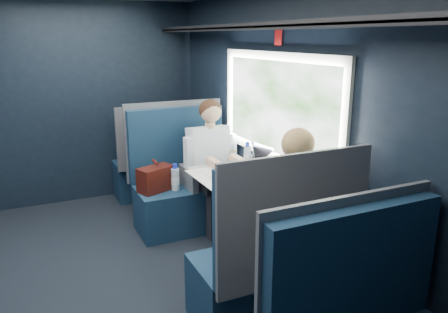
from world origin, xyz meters
name	(u,v)px	position (x,y,z in m)	size (l,w,h in m)	color
ground	(121,285)	(0.00, 0.00, -0.01)	(2.80, 4.20, 0.01)	black
room_shell	(111,98)	(0.02, 0.00, 1.48)	(3.00, 4.40, 2.40)	black
table	(238,187)	(1.03, 0.00, 0.66)	(0.62, 1.00, 0.74)	#54565E
seat_bay_near	(183,186)	(0.84, 0.87, 0.42)	(1.04, 0.62, 1.26)	#0C2138
seat_bay_far	(272,266)	(0.85, -0.87, 0.41)	(1.04, 0.62, 1.26)	#0C2138
seat_row_front	(158,164)	(0.85, 1.80, 0.41)	(1.04, 0.51, 1.16)	#0C2138
man	(213,160)	(1.10, 0.70, 0.72)	(0.53, 0.56, 1.32)	black
woman	(291,208)	(1.10, -0.71, 0.73)	(0.53, 0.56, 1.32)	black
papers	(226,178)	(0.94, 0.06, 0.74)	(0.48, 0.69, 0.01)	white
laptop	(258,163)	(1.30, 0.15, 0.80)	(0.28, 0.35, 0.23)	silver
bottle_small	(247,155)	(1.28, 0.30, 0.84)	(0.07, 0.07, 0.23)	silver
cup	(248,160)	(1.31, 0.35, 0.79)	(0.07, 0.07, 0.09)	white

